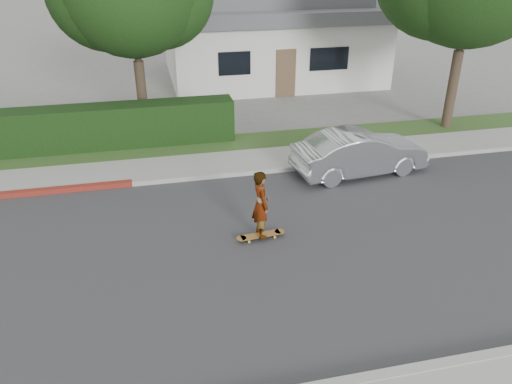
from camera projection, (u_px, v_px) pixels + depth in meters
ground at (86, 272)px, 10.62m from camera, size 120.00×120.00×0.00m
road at (85, 272)px, 10.62m from camera, size 60.00×8.00×0.01m
curb_far at (96, 187)px, 14.15m from camera, size 60.00×0.20×0.15m
sidewalk_far at (98, 174)px, 14.94m from camera, size 60.00×1.60×0.12m
planting_strip at (101, 154)px, 16.34m from camera, size 60.00×1.60×0.10m
hedge at (2, 135)px, 15.96m from camera, size 15.00×1.00×1.50m
house at (268, 34)px, 25.18m from camera, size 10.60×8.60×4.30m
skateboard at (261, 235)px, 11.77m from camera, size 1.20×0.35×0.11m
skateboarder at (261, 204)px, 11.39m from camera, size 0.45×0.63×1.63m
car_silver at (360, 153)px, 14.86m from camera, size 4.17×1.85×1.33m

